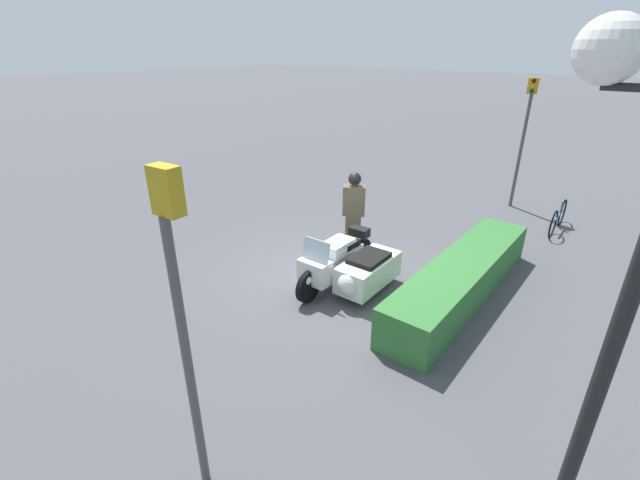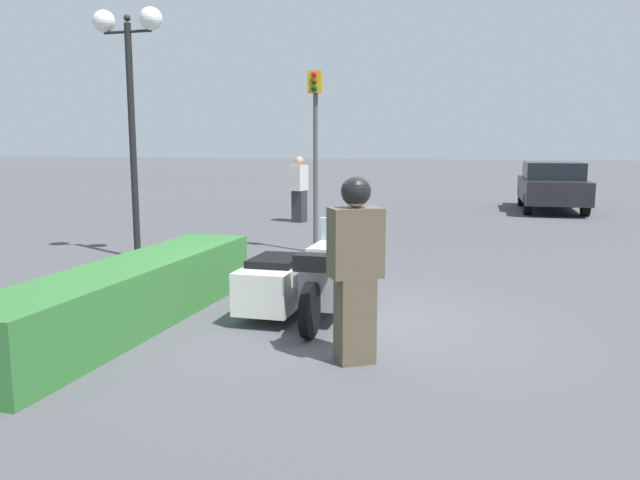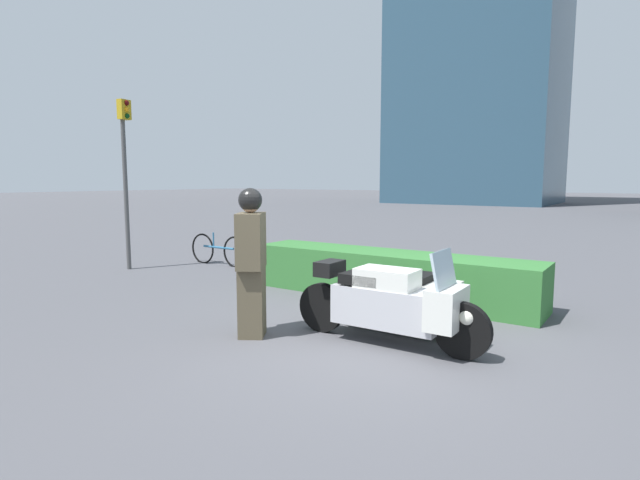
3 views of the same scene
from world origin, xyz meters
name	(u,v)px [view 1 (image 1 of 3)]	position (x,y,z in m)	size (l,w,h in m)	color
ground_plane	(336,275)	(0.00, 0.00, 0.00)	(160.00, 160.00, 0.00)	#4C4C51
police_motorcycle	(351,267)	(0.24, 0.53, 0.46)	(2.39, 1.26, 1.14)	black
officer_rider	(354,210)	(-1.27, -0.46, 0.95)	(0.51, 0.57, 1.79)	brown
hedge_bush_curbside	(462,278)	(-0.81, 2.28, 0.37)	(4.74, 0.91, 0.74)	#337033
traffic_light_near	(181,299)	(4.46, 1.61, 2.25)	(0.23, 0.27, 3.43)	#4C4C4C
traffic_light_far	(525,126)	(-6.52, 1.51, 2.31)	(0.22, 0.28, 3.52)	#4C4C4C
bicycle_parked	(558,218)	(-5.36, 2.96, 0.33)	(1.71, 0.05, 0.74)	black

